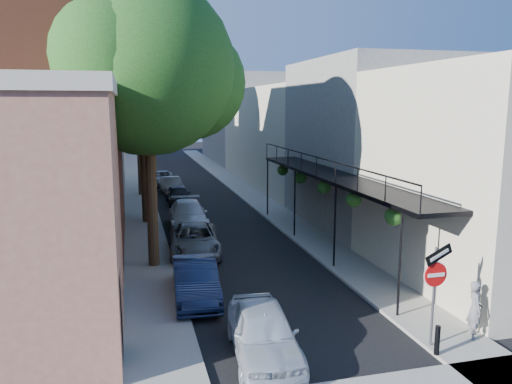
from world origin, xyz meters
TOP-DOWN VIEW (x-y plane):
  - ground at (0.00, 0.00)m, footprint 160.00×160.00m
  - road_surface at (0.00, 30.00)m, footprint 6.00×64.00m
  - sidewalk_left at (-4.00, 30.00)m, footprint 2.00×64.00m
  - sidewalk_right at (4.00, 30.00)m, footprint 2.00×64.00m
  - buildings_left at (-9.30, 28.76)m, footprint 10.10×59.10m
  - buildings_right at (8.99, 29.49)m, footprint 9.80×55.00m
  - sign_post at (3.16, 0.97)m, footprint 0.89×0.17m
  - bollard at (3.00, 0.50)m, footprint 0.14×0.14m
  - oak_near at (-3.37, 10.26)m, footprint 7.48×6.80m
  - oak_mid at (-3.42, 18.23)m, footprint 6.60×6.00m
  - oak_far at (-3.35, 27.27)m, footprint 7.70×7.00m
  - parked_car_a at (-1.40, 1.71)m, footprint 2.02×4.27m
  - parked_car_b at (-2.60, 6.16)m, footprint 1.68×4.23m
  - parked_car_c at (-1.93, 11.44)m, footprint 2.58×4.87m
  - parked_car_d at (-1.62, 16.52)m, footprint 2.21×4.95m
  - parked_car_e at (-1.47, 23.17)m, footprint 1.52×3.73m
  - parked_car_f at (-1.57, 27.24)m, footprint 1.69×3.92m
  - parked_car_g at (-1.94, 31.87)m, footprint 1.90×4.11m
  - pedestrian at (4.60, 1.13)m, footprint 0.57×0.70m

SIDE VIEW (x-z plane):
  - ground at x=0.00m, z-range 0.00..0.00m
  - road_surface at x=0.00m, z-range 0.00..0.01m
  - sidewalk_left at x=-4.00m, z-range 0.00..0.12m
  - sidewalk_right at x=4.00m, z-range 0.00..0.12m
  - bollard at x=3.00m, z-range 0.12..0.92m
  - parked_car_g at x=-1.94m, z-range 0.00..1.14m
  - parked_car_f at x=-1.57m, z-range 0.00..1.26m
  - parked_car_e at x=-1.47m, z-range 0.00..1.27m
  - parked_car_c at x=-1.93m, z-range 0.00..1.30m
  - parked_car_b at x=-2.60m, z-range 0.00..1.37m
  - parked_car_d at x=-1.62m, z-range 0.00..1.41m
  - parked_car_a at x=-1.40m, z-range 0.00..1.41m
  - pedestrian at x=4.60m, z-range 0.12..1.77m
  - sign_post at x=3.16m, z-range 0.54..3.53m
  - buildings_right at x=8.99m, z-range -0.58..9.42m
  - buildings_left at x=-9.30m, z-range -1.06..10.94m
  - oak_mid at x=-3.42m, z-range 1.96..12.16m
  - oak_near at x=-3.37m, z-range 2.17..13.59m
  - oak_far at x=-3.35m, z-range 2.31..14.21m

